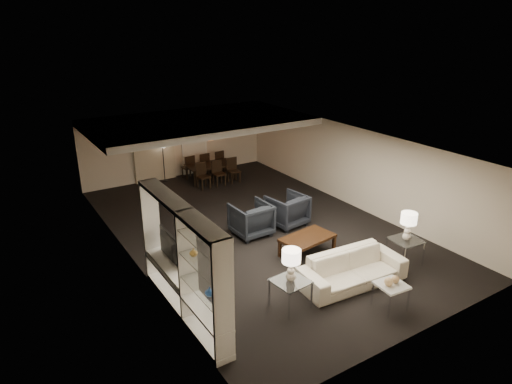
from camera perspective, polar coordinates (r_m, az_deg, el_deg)
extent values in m
plane|color=black|center=(12.89, 0.00, -4.58)|extent=(11.00, 11.00, 0.00)
cube|color=silver|center=(12.03, 0.00, 6.25)|extent=(7.00, 11.00, 0.02)
cube|color=beige|center=(17.10, -9.93, 6.02)|extent=(7.00, 0.02, 2.50)
cube|color=beige|center=(8.70, 20.01, -10.00)|extent=(7.00, 0.02, 2.50)
cube|color=beige|center=(11.07, -15.52, -2.70)|extent=(0.02, 11.00, 2.50)
cube|color=beige|center=(14.48, 11.82, 3.18)|extent=(0.02, 11.00, 2.50)
cube|color=silver|center=(15.05, -7.21, 8.66)|extent=(7.00, 4.00, 0.20)
cube|color=beige|center=(16.74, -12.66, 5.32)|extent=(1.50, 0.12, 2.40)
cube|color=silver|center=(17.39, -7.72, 5.71)|extent=(0.90, 0.05, 2.10)
cube|color=#142D38|center=(17.87, -3.68, 7.91)|extent=(0.95, 0.04, 0.65)
cylinder|color=#D8591E|center=(15.28, -6.10, 7.05)|extent=(0.52, 0.52, 0.24)
imported|color=beige|center=(10.43, 11.96, -9.41)|extent=(2.50, 1.13, 0.71)
imported|color=black|center=(12.36, -0.63, -3.41)|extent=(0.99, 1.02, 0.91)
imported|color=black|center=(12.98, 3.89, -2.25)|extent=(1.09, 1.12, 0.91)
sphere|color=#EEBE7E|center=(9.58, 16.24, -10.72)|extent=(0.18, 0.18, 0.18)
sphere|color=tan|center=(9.72, 17.04, -10.40)|extent=(0.16, 0.16, 0.16)
imported|color=black|center=(9.77, -11.20, -6.85)|extent=(1.06, 0.14, 0.61)
imported|color=#214992|center=(8.05, -5.84, -12.28)|extent=(0.16, 0.16, 0.17)
imported|color=gold|center=(8.26, -7.82, -7.47)|extent=(0.15, 0.15, 0.15)
cube|color=black|center=(11.67, -8.88, -4.55)|extent=(0.17, 0.17, 1.16)
imported|color=black|center=(16.69, -5.67, 2.45)|extent=(1.76, 1.05, 0.60)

